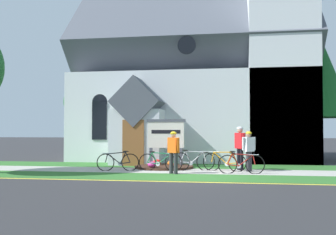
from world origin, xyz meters
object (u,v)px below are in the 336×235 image
bicycle_silver (193,161)px  cyclist_in_red_jersey (173,149)px  church_sign (166,136)px  bicycle_white (224,162)px  cyclist_in_yellow_jersey (240,144)px  roadside_conifer (316,71)px  bicycle_red (241,164)px  bicycle_orange (118,162)px  yard_deciduous_tree (100,102)px  bicycle_green (160,162)px  cyclist_in_orange_jersey (249,148)px

bicycle_silver → cyclist_in_red_jersey: 1.53m
church_sign → bicycle_white: church_sign is taller
cyclist_in_yellow_jersey → roadside_conifer: 8.08m
cyclist_in_yellow_jersey → roadside_conifer: bearing=54.5°
bicycle_white → bicycle_red: bearing=-53.6°
bicycle_silver → bicycle_orange: (-2.95, -0.56, -0.02)m
bicycle_silver → church_sign: bearing=135.0°
yard_deciduous_tree → bicycle_green: bearing=-53.5°
bicycle_green → bicycle_orange: 1.69m
roadside_conifer → cyclist_in_yellow_jersey: bearing=-125.5°
church_sign → cyclist_in_orange_jersey: (3.52, -1.35, -0.46)m
church_sign → yard_deciduous_tree: size_ratio=0.46×
bicycle_orange → cyclist_in_red_jersey: 2.52m
bicycle_red → cyclist_in_orange_jersey: size_ratio=1.10×
bicycle_green → yard_deciduous_tree: bearing=126.5°
cyclist_in_yellow_jersey → roadside_conifer: (4.15, 5.82, 3.77)m
church_sign → bicycle_green: church_sign is taller
bicycle_green → bicycle_silver: (1.27, 0.40, 0.02)m
cyclist_in_red_jersey → cyclist_in_orange_jersey: bearing=24.4°
cyclist_in_orange_jersey → bicycle_red: bearing=-110.5°
bicycle_silver → roadside_conifer: roadside_conifer is taller
bicycle_green → yard_deciduous_tree: yard_deciduous_tree is taller
bicycle_white → cyclist_in_orange_jersey: 1.09m
church_sign → cyclist_in_red_jersey: (0.72, -2.62, -0.47)m
bicycle_orange → roadside_conifer: bearing=37.3°
church_sign → roadside_conifer: (7.35, 4.96, 3.45)m
roadside_conifer → bicycle_red: bearing=-120.0°
bicycle_green → cyclist_in_orange_jersey: cyclist_in_orange_jersey is taller
church_sign → cyclist_in_yellow_jersey: 3.33m
bicycle_silver → cyclist_in_red_jersey: size_ratio=1.09×
bicycle_white → roadside_conifer: (4.77, 6.32, 4.45)m
bicycle_green → cyclist_in_yellow_jersey: 3.33m
bicycle_green → bicycle_orange: bearing=-174.5°
bicycle_orange → church_sign: bearing=49.1°
bicycle_green → bicycle_white: (2.52, 0.36, 0.01)m
bicycle_red → cyclist_in_red_jersey: 2.57m
bicycle_orange → roadside_conifer: roadside_conifer is taller
bicycle_silver → bicycle_white: size_ratio=1.00×
cyclist_in_red_jersey → roadside_conifer: 10.80m
cyclist_in_red_jersey → yard_deciduous_tree: bearing=126.5°
bicycle_orange → cyclist_in_red_jersey: bearing=-17.5°
bicycle_red → cyclist_in_yellow_jersey: bearing=90.2°
church_sign → bicycle_orange: (-1.63, -1.88, -1.01)m
bicycle_green → bicycle_white: bicycle_white is taller
roadside_conifer → yard_deciduous_tree: (-11.91, -0.46, -1.60)m
bicycle_green → bicycle_white: size_ratio=1.03×
cyclist_in_orange_jersey → roadside_conifer: size_ratio=0.21×
yard_deciduous_tree → bicycle_orange: bearing=-65.3°
bicycle_silver → cyclist_in_yellow_jersey: (1.88, 0.46, 0.66)m
bicycle_green → cyclist_in_yellow_jersey: cyclist_in_yellow_jersey is taller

